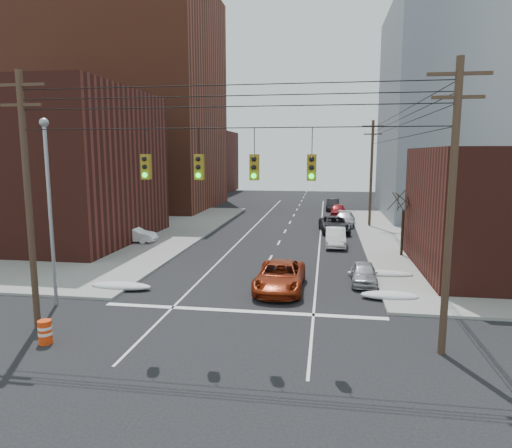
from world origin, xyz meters
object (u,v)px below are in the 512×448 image
(lot_car_b, at_px, (126,225))
(parked_car_a, at_px, (364,273))
(parked_car_b, at_px, (335,237))
(parked_car_e, at_px, (338,210))
(parked_car_f, at_px, (333,205))
(lot_car_a, at_px, (133,234))
(red_pickup, at_px, (280,276))
(parked_car_d, at_px, (344,219))
(lot_car_d, at_px, (126,217))
(parked_car_c, at_px, (334,225))
(construction_barrel, at_px, (45,332))
(lot_car_c, at_px, (71,227))

(lot_car_b, bearing_deg, parked_car_a, -126.64)
(parked_car_b, xyz_separation_m, lot_car_b, (-19.65, 2.80, 0.13))
(parked_car_e, xyz_separation_m, parked_car_f, (-0.56, 6.19, -0.00))
(parked_car_e, relative_size, lot_car_a, 1.14)
(red_pickup, bearing_deg, parked_car_d, 79.84)
(parked_car_d, relative_size, parked_car_e, 1.10)
(parked_car_a, height_order, parked_car_d, parked_car_d)
(parked_car_b, relative_size, parked_car_f, 0.98)
(parked_car_e, height_order, lot_car_a, parked_car_e)
(red_pickup, bearing_deg, parked_car_f, 85.14)
(lot_car_a, bearing_deg, lot_car_d, 29.45)
(parked_car_c, height_order, parked_car_f, parked_car_c)
(parked_car_f, xyz_separation_m, construction_barrel, (-12.00, -46.43, -0.28))
(parked_car_a, relative_size, parked_car_c, 0.65)
(red_pickup, bearing_deg, lot_car_c, 147.02)
(red_pickup, bearing_deg, lot_car_a, 140.67)
(parked_car_a, xyz_separation_m, lot_car_d, (-23.43, 18.59, 0.30))
(parked_car_f, distance_m, lot_car_a, 31.35)
(parked_car_f, xyz_separation_m, lot_car_c, (-24.15, -24.03, 0.15))
(red_pickup, height_order, lot_car_a, red_pickup)
(parked_car_d, bearing_deg, parked_car_e, 100.61)
(lot_car_b, bearing_deg, construction_barrel, -166.09)
(parked_car_e, xyz_separation_m, lot_car_d, (-22.58, -10.85, 0.15))
(parked_car_c, distance_m, lot_car_a, 18.99)
(parked_car_c, distance_m, parked_car_d, 4.57)
(parked_car_b, height_order, construction_barrel, parked_car_b)
(red_pickup, distance_m, parked_car_e, 31.69)
(parked_car_a, height_order, parked_car_b, parked_car_b)
(parked_car_e, height_order, lot_car_d, lot_car_d)
(parked_car_b, bearing_deg, parked_car_d, 83.84)
(parked_car_f, height_order, construction_barrel, parked_car_f)
(parked_car_b, distance_m, construction_barrel, 24.84)
(lot_car_a, height_order, lot_car_d, lot_car_d)
(lot_car_c, bearing_deg, lot_car_a, -123.55)
(red_pickup, height_order, parked_car_e, red_pickup)
(parked_car_d, bearing_deg, parked_car_b, -89.15)
(parked_car_c, distance_m, lot_car_d, 21.97)
(parked_car_e, bearing_deg, parked_car_a, -87.63)
(parked_car_b, relative_size, lot_car_c, 0.86)
(lot_car_a, height_order, construction_barrel, lot_car_a)
(lot_car_c, bearing_deg, lot_car_d, -32.88)
(lot_car_c, height_order, lot_car_d, lot_car_d)
(parked_car_c, bearing_deg, construction_barrel, -118.99)
(lot_car_b, bearing_deg, parked_car_d, -71.67)
(red_pickup, xyz_separation_m, parked_car_b, (3.30, 13.00, -0.03))
(parked_car_a, height_order, construction_barrel, parked_car_a)
(parked_car_b, bearing_deg, parked_car_f, 89.50)
(lot_car_a, distance_m, lot_car_c, 7.37)
(parked_car_b, height_order, parked_car_e, parked_car_e)
(parked_car_f, relative_size, construction_barrel, 4.84)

